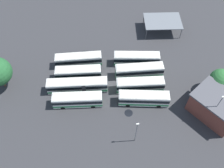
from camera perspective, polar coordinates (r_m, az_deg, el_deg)
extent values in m
plane|color=#333335|center=(61.67, -0.57, 0.30)|extent=(94.10, 94.10, 0.00)
cube|color=silver|center=(64.54, 5.73, 5.85)|extent=(11.95, 4.18, 3.11)
cube|color=beige|center=(63.34, 5.85, 6.83)|extent=(11.45, 3.91, 0.14)
cube|color=black|center=(64.17, 5.77, 6.15)|extent=(12.01, 4.23, 0.99)
cube|color=#2D8C4C|center=(65.19, 5.67, 5.35)|extent=(12.01, 4.23, 0.62)
cube|color=black|center=(63.83, 0.50, 6.29)|extent=(0.35, 2.10, 1.14)
cylinder|color=black|center=(64.56, 2.47, 4.33)|extent=(1.03, 0.44, 1.00)
cylinder|color=black|center=(66.11, 2.44, 5.90)|extent=(1.03, 0.44, 1.00)
cylinder|color=black|center=(65.22, 8.87, 4.21)|extent=(1.03, 0.44, 1.00)
cylinder|color=black|center=(66.75, 8.71, 5.78)|extent=(1.03, 0.44, 1.00)
cube|color=silver|center=(62.05, 6.33, 3.12)|extent=(11.99, 3.09, 3.11)
cube|color=beige|center=(60.80, 6.47, 4.08)|extent=(11.51, 2.86, 0.14)
cube|color=black|center=(61.66, 6.37, 3.41)|extent=(12.05, 3.13, 0.99)
cube|color=#2D8C4C|center=(62.72, 6.26, 2.62)|extent=(12.05, 3.13, 0.62)
cube|color=black|center=(60.90, 0.84, 3.12)|extent=(0.15, 2.11, 1.14)
cylinder|color=black|center=(61.91, 3.02, 1.27)|extent=(1.01, 0.34, 1.00)
cylinder|color=black|center=(63.35, 2.77, 2.98)|extent=(1.01, 0.34, 1.00)
cylinder|color=black|center=(63.09, 9.68, 1.71)|extent=(1.01, 0.34, 1.00)
cylinder|color=black|center=(64.50, 9.30, 3.37)|extent=(1.01, 0.34, 1.00)
cube|color=silver|center=(59.40, 6.52, -0.19)|extent=(11.49, 3.41, 3.11)
cube|color=beige|center=(58.09, 6.67, 0.75)|extent=(11.02, 3.17, 0.14)
cube|color=black|center=(59.00, 6.57, 0.10)|extent=(11.55, 3.45, 0.99)
cube|color=#2D8C4C|center=(60.10, 6.45, -0.67)|extent=(11.55, 3.45, 0.62)
cube|color=black|center=(58.36, 1.06, -0.09)|extent=(0.22, 2.11, 1.14)
cylinder|color=black|center=(59.44, 3.19, -2.02)|extent=(1.02, 0.37, 1.00)
cylinder|color=black|center=(60.78, 3.00, -0.16)|extent=(1.02, 0.37, 1.00)
cylinder|color=black|center=(60.44, 9.83, -1.70)|extent=(1.02, 0.37, 1.00)
cylinder|color=black|center=(61.76, 9.50, 0.12)|extent=(1.02, 0.37, 1.00)
cube|color=silver|center=(57.31, 7.35, -3.34)|extent=(11.80, 4.36, 3.11)
cube|color=beige|center=(55.96, 7.52, -2.45)|extent=(11.31, 4.08, 0.14)
cube|color=black|center=(56.90, 7.40, -3.07)|extent=(11.86, 4.41, 0.99)
cube|color=#2D8C4C|center=(58.04, 7.26, -3.80)|extent=(11.86, 4.41, 0.62)
cube|color=black|center=(56.46, 1.57, -2.89)|extent=(0.39, 2.10, 1.14)
cylinder|color=black|center=(57.56, 3.71, -4.99)|extent=(1.03, 0.45, 1.00)
cylinder|color=black|center=(58.80, 3.69, -3.00)|extent=(1.03, 0.45, 1.00)
cylinder|color=black|center=(58.34, 10.77, -5.10)|extent=(1.03, 0.45, 1.00)
cylinder|color=black|center=(59.57, 10.59, -3.14)|extent=(1.03, 0.45, 1.00)
cube|color=silver|center=(64.55, -7.74, 5.58)|extent=(11.91, 2.99, 3.11)
cube|color=beige|center=(63.36, -7.90, 6.55)|extent=(11.43, 2.77, 0.14)
cube|color=black|center=(64.19, -7.79, 5.87)|extent=(11.97, 3.03, 0.99)
cube|color=#2D8C4C|center=(65.20, -7.66, 5.08)|extent=(11.97, 3.03, 0.62)
cube|color=black|center=(64.82, -13.04, 5.47)|extent=(0.13, 2.11, 1.14)
cylinder|color=black|center=(65.17, -10.81, 3.74)|extent=(1.01, 0.33, 1.00)
cylinder|color=black|center=(66.71, -10.77, 5.31)|extent=(1.01, 0.33, 1.00)
cylinder|color=black|center=(64.63, -4.35, 4.26)|extent=(1.01, 0.33, 1.00)
cylinder|color=black|center=(66.19, -4.45, 5.83)|extent=(1.01, 0.33, 1.00)
cube|color=silver|center=(61.74, -7.80, 2.53)|extent=(11.33, 3.34, 3.11)
cube|color=beige|center=(60.49, -7.97, 3.48)|extent=(10.87, 3.10, 0.14)
cube|color=black|center=(61.36, -7.85, 2.82)|extent=(11.39, 3.38, 0.99)
cube|color=#2D8C4C|center=(62.42, -7.71, 2.04)|extent=(11.39, 3.38, 0.62)
cube|color=black|center=(62.09, -13.01, 2.59)|extent=(0.21, 2.11, 1.14)
cylinder|color=black|center=(62.52, -10.85, 0.74)|extent=(1.02, 0.37, 1.00)
cylinder|color=black|center=(63.96, -10.73, 2.45)|extent=(1.02, 0.37, 1.00)
cylinder|color=black|center=(61.84, -4.49, 1.06)|extent=(1.02, 0.37, 1.00)
cylinder|color=black|center=(63.29, -4.52, 2.77)|extent=(1.02, 0.37, 1.00)
cube|color=silver|center=(59.50, -8.04, -0.32)|extent=(14.48, 3.63, 3.11)
cube|color=beige|center=(58.20, -8.22, 0.61)|extent=(13.89, 3.38, 0.14)
cube|color=black|center=(59.10, -8.09, -0.04)|extent=(14.55, 3.68, 0.99)
cube|color=#2D8C4C|center=(60.20, -7.94, -0.79)|extent=(14.55, 3.68, 0.62)
cube|color=black|center=(60.23, -14.90, -0.27)|extent=(0.22, 2.11, 1.14)
cube|color=#47474C|center=(59.35, -6.53, -0.25)|extent=(1.09, 2.69, 2.98)
cylinder|color=black|center=(60.57, -12.10, -2.15)|extent=(1.02, 0.37, 1.00)
cylinder|color=black|center=(61.91, -11.95, -0.32)|extent=(1.02, 0.37, 1.00)
cylinder|color=black|center=(59.61, -3.68, -1.81)|extent=(1.02, 0.37, 1.00)
cylinder|color=black|center=(60.97, -3.71, 0.03)|extent=(1.02, 0.37, 1.00)
cube|color=silver|center=(57.20, -8.01, -3.66)|extent=(11.48, 3.51, 3.11)
cube|color=beige|center=(55.84, -8.19, -2.77)|extent=(11.01, 3.26, 0.14)
cube|color=black|center=(56.78, -8.06, -3.39)|extent=(11.54, 3.55, 0.99)
cube|color=#2D8C4C|center=(57.93, -7.91, -4.12)|extent=(11.54, 3.55, 0.62)
cube|color=black|center=(57.63, -13.68, -3.48)|extent=(0.24, 2.11, 1.14)
cylinder|color=black|center=(58.24, -11.34, -5.44)|extent=(1.02, 0.38, 1.00)
cylinder|color=black|center=(59.46, -11.17, -3.47)|extent=(1.02, 0.38, 1.00)
cylinder|color=black|center=(57.43, -4.41, -5.27)|extent=(1.02, 0.38, 1.00)
cylinder|color=black|center=(58.67, -4.41, -3.28)|extent=(1.02, 0.38, 1.00)
cube|color=brown|center=(59.25, 22.92, -4.94)|extent=(11.72, 12.41, 5.51)
cube|color=#4C4C51|center=(56.95, 23.86, -3.41)|extent=(12.43, 13.16, 0.36)
cube|color=black|center=(61.17, 18.64, -2.85)|extent=(1.50, 1.10, 2.20)
cube|color=slate|center=(73.68, 11.72, 14.12)|extent=(11.14, 8.30, 0.20)
cylinder|color=#59595B|center=(71.47, 7.94, 11.34)|extent=(0.20, 0.20, 3.47)
cylinder|color=#59595B|center=(76.47, 7.36, 14.78)|extent=(0.20, 0.20, 3.47)
cylinder|color=#59595B|center=(73.68, 15.70, 11.19)|extent=(0.20, 0.20, 3.47)
cylinder|color=#59595B|center=(78.54, 14.75, 14.57)|extent=(0.20, 0.20, 3.47)
cylinder|color=slate|center=(50.79, 5.59, -11.25)|extent=(0.16, 0.16, 7.67)
cube|color=silver|center=(47.19, 5.99, -9.22)|extent=(0.56, 0.28, 0.20)
cylinder|color=slate|center=(56.51, 22.77, -5.42)|extent=(0.16, 0.16, 9.30)
cube|color=silver|center=(52.72, 24.43, -2.74)|extent=(0.56, 0.28, 0.20)
cylinder|color=brown|center=(65.59, -23.88, 0.29)|extent=(0.44, 0.44, 2.76)
cylinder|color=brown|center=(64.30, 22.91, -0.93)|extent=(0.44, 0.44, 2.37)
sphere|color=#2D6B33|center=(61.76, 23.91, 0.88)|extent=(5.23, 5.23, 5.23)
cylinder|color=black|center=(67.84, -4.58, 6.75)|extent=(1.77, 1.77, 0.01)
cylinder|color=black|center=(57.14, 3.87, -6.73)|extent=(1.94, 1.94, 0.01)
cylinder|color=black|center=(67.23, -7.33, 5.83)|extent=(3.59, 3.59, 0.01)
cylinder|color=black|center=(67.66, -6.41, 6.37)|extent=(4.13, 4.13, 0.01)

